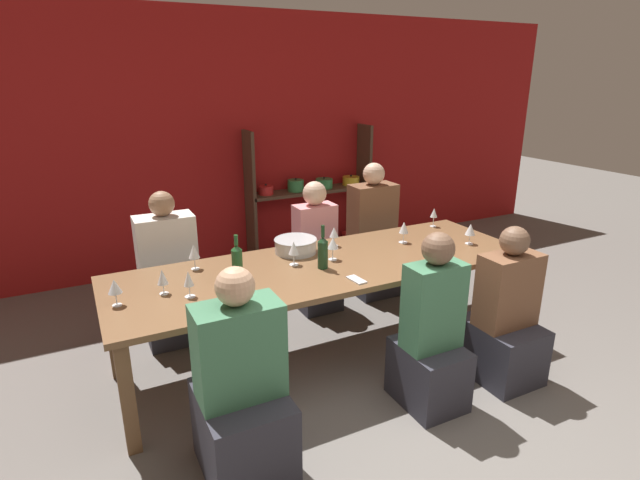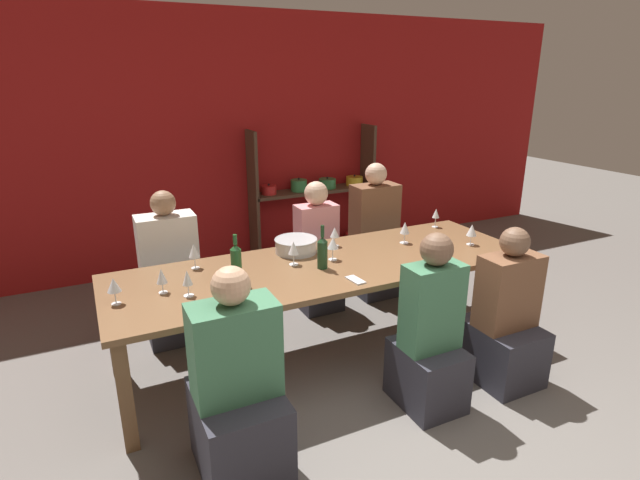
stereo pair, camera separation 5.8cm
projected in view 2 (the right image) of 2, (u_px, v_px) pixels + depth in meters
wall_back_red at (237, 142)px, 5.43m from camera, size 8.80×0.06×2.70m
shelf_unit at (317, 209)px, 5.88m from camera, size 1.49×0.30×1.48m
dining_table at (326, 272)px, 3.63m from camera, size 3.07×1.00×0.75m
mixing_bowl at (296, 245)px, 3.82m from camera, size 0.33×0.33×0.11m
wine_bottle_green at (322, 252)px, 3.49m from camera, size 0.07×0.07×0.31m
wine_bottle_dark at (236, 263)px, 3.23m from camera, size 0.07×0.07×0.34m
wine_glass_empty_a at (333, 244)px, 3.64m from camera, size 0.08×0.08×0.17m
wine_glass_white_a at (114, 286)px, 2.94m from camera, size 0.08×0.08×0.17m
wine_glass_white_b at (187, 279)px, 3.05m from camera, size 0.06×0.06×0.17m
wine_glass_empty_b at (293, 248)px, 3.55m from camera, size 0.08×0.08×0.18m
wine_glass_white_c at (335, 233)px, 3.93m from camera, size 0.07×0.07×0.16m
wine_glass_white_d at (472, 231)px, 3.97m from camera, size 0.08×0.08×0.17m
wine_glass_white_e at (162, 277)px, 3.10m from camera, size 0.07×0.07×0.16m
wine_glass_empty_c at (405, 228)px, 4.01m from camera, size 0.08×0.08×0.18m
wine_glass_white_f at (194, 251)px, 3.48m from camera, size 0.08×0.08×0.18m
wine_glass_white_g at (436, 214)px, 4.43m from camera, size 0.06×0.06×0.17m
cell_phone at (355, 280)px, 3.31m from camera, size 0.08×0.16×0.01m
person_near_a at (504, 326)px, 3.43m from camera, size 0.41×0.51×1.11m
person_far_a at (171, 284)px, 4.04m from camera, size 0.45×0.56×1.21m
person_near_b at (238, 402)px, 2.60m from camera, size 0.44×0.55×1.19m
person_far_b at (316, 261)px, 4.52m from camera, size 0.36×0.45×1.17m
person_near_c at (429, 344)px, 3.15m from camera, size 0.36×0.45×1.17m
person_far_c at (373, 246)px, 4.85m from camera, size 0.44×0.55×1.27m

